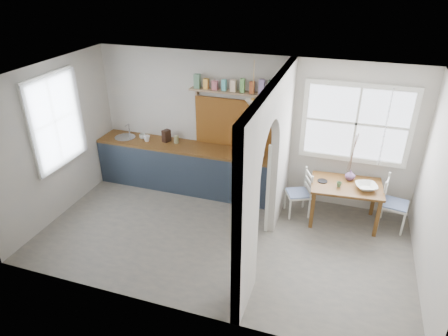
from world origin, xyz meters
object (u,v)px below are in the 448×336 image
(dining_table, at_px, (344,203))
(chair_left, at_px, (298,193))
(chair_right, at_px, (395,204))
(kettle, at_px, (259,152))
(vase, at_px, (350,175))

(dining_table, distance_m, chair_left, 0.78)
(chair_right, bearing_deg, kettle, 98.67)
(chair_left, bearing_deg, vase, 79.78)
(kettle, bearing_deg, vase, 23.36)
(chair_left, distance_m, chair_right, 1.57)
(chair_left, distance_m, vase, 0.92)
(chair_right, xyz_separation_m, vase, (-0.76, 0.11, 0.35))
(dining_table, xyz_separation_m, kettle, (-1.53, 0.15, 0.66))
(dining_table, bearing_deg, chair_left, 176.43)
(chair_right, bearing_deg, chair_left, 103.95)
(chair_right, distance_m, vase, 0.84)
(vase, bearing_deg, kettle, -178.53)
(kettle, distance_m, vase, 1.58)
(vase, bearing_deg, chair_right, -8.41)
(dining_table, bearing_deg, kettle, 169.66)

